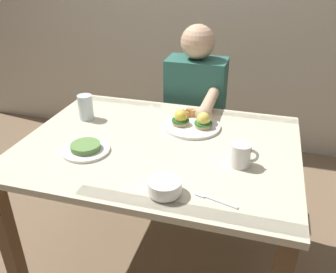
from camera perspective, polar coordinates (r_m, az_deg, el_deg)
The scene contains 9 objects.
ground_plane at distance 2.01m, azimuth -1.25°, elevation -19.90°, with size 6.00×6.00×0.00m, color #7F664C.
dining_table at distance 1.59m, azimuth -1.48°, elevation -4.44°, with size 1.20×0.90×0.74m.
eggs_benedict_plate at distance 1.67m, azimuth 3.91°, elevation 2.23°, with size 0.27×0.27×0.09m.
fruit_bowl at distance 1.22m, azimuth -0.57°, elevation -8.19°, with size 0.12×0.12×0.05m.
coffee_mug at distance 1.39m, azimuth 11.79°, elevation -2.84°, with size 0.11×0.08×0.09m.
fork at distance 1.22m, azimuth 7.42°, elevation -10.08°, with size 0.15×0.06×0.00m.
water_glass_near at distance 1.79m, azimuth -13.21°, elevation 4.43°, with size 0.07×0.07×0.12m.
side_plate at distance 1.51m, azimuth -13.21°, elevation -1.92°, with size 0.20×0.20×0.04m.
diner_person at distance 2.09m, azimuth 4.37°, elevation 4.32°, with size 0.34×0.54×1.14m.
Camera 1 is at (0.41, -1.28, 1.49)m, focal length 37.50 mm.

